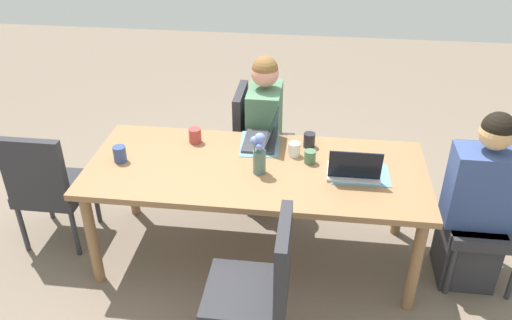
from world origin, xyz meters
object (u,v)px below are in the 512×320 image
Objects in this scene: coffee_mug_near_right at (195,135)px; coffee_mug_centre_right at (310,157)px; laptop_head_right_left_mid at (354,170)px; coffee_mug_far_left at (309,140)px; chair_far_left_near at (256,139)px; chair_near_right_near at (260,284)px; laptop_far_left_near at (264,137)px; dining_table at (256,176)px; chair_head_right_left_mid at (483,208)px; person_head_right_left_mid at (476,210)px; coffee_mug_centre_left at (120,154)px; flower_vase at (259,153)px; person_far_left_near at (264,140)px; chair_head_left_left_far at (47,184)px; coffee_mug_near_left at (294,149)px.

coffee_mug_near_right is 1.20× the size of coffee_mug_centre_right.
laptop_head_right_left_mid is 0.44m from coffee_mug_far_left.
chair_far_left_near is 1.59m from chair_near_right_near.
coffee_mug_centre_right is at bearing -34.20° from laptop_far_left_near.
dining_table is 2.38× the size of chair_head_right_left_mid.
laptop_far_left_near is 0.39m from coffee_mug_centre_right.
coffee_mug_near_right is (-1.83, 0.29, 0.25)m from person_head_right_left_mid.
person_head_right_left_mid is 11.36× the size of coffee_mug_centre_left.
flower_vase is at bearing -175.39° from chair_head_right_left_mid.
person_head_right_left_mid reaches higher than laptop_head_right_left_mid.
coffee_mug_centre_left is (-0.85, -0.76, 0.25)m from person_far_left_near.
chair_near_right_near is at bearing -122.52° from laptop_head_right_left_mid.
flower_vase is at bearing -86.19° from person_far_left_near.
person_head_right_left_mid is 1.33× the size of chair_head_left_left_far.
coffee_mug_near_left is (1.65, 0.21, 0.27)m from chair_head_left_left_far.
coffee_mug_near_right is at bearing -174.47° from laptop_far_left_near.
chair_head_left_left_far is (-2.86, -0.09, 0.00)m from chair_head_right_left_mid.
flower_vase is at bearing -130.67° from coffee_mug_near_left.
chair_head_right_left_mid is (1.54, -0.73, 0.00)m from chair_far_left_near.
flower_vase reaches higher than coffee_mug_centre_right.
person_far_left_near is at bearing 92.05° from dining_table.
coffee_mug_centre_left reaches higher than coffee_mug_near_left.
laptop_head_right_left_mid is at bearing -29.42° from coffee_mug_near_left.
person_far_left_near is at bearing 120.09° from coffee_mug_centre_right.
person_head_right_left_mid is 13.99× the size of coffee_mug_centre_right.
laptop_head_right_left_mid reaches higher than coffee_mug_centre_left.
coffee_mug_near_left is 0.86× the size of coffee_mug_centre_left.
chair_near_right_near is 9.12× the size of coffee_mug_far_left.
chair_head_right_left_mid is 1.00× the size of chair_near_right_near.
dining_table is at bearing -136.65° from coffee_mug_far_left.
coffee_mug_near_right is (-0.45, 0.27, 0.12)m from dining_table.
dining_table is at bearing 1.42° from chair_head_left_left_far.
laptop_far_left_near is at bearing 87.65° from dining_table.
coffee_mug_near_left is at bearing 143.05° from coffee_mug_centre_right.
laptop_head_right_left_mid is (0.71, -0.81, 0.27)m from chair_far_left_near.
chair_near_right_near is at bearing -26.21° from chair_head_left_left_far.
chair_head_left_left_far is 2.05m from laptop_head_right_left_mid.
chair_near_right_near is (-1.26, -0.77, -0.03)m from person_head_right_left_mid.
flower_vase reaches higher than coffee_mug_near_right.
chair_near_right_near is 0.95m from coffee_mug_centre_right.
chair_near_right_near is 10.54× the size of coffee_mug_centre_right.
person_head_right_left_mid is at bearing -128.76° from chair_head_right_left_mid.
chair_head_left_left_far is at bearing -178.58° from dining_table.
dining_table is 0.37m from coffee_mug_centre_right.
coffee_mug_near_right is 1.04× the size of coffee_mug_far_left.
coffee_mug_near_right is (0.97, 0.30, 0.27)m from chair_head_left_left_far.
dining_table is 21.02× the size of coffee_mug_near_right.
laptop_head_right_left_mid is at bearing -3.61° from dining_table.
chair_head_right_left_mid is at bearing 4.61° from flower_vase.
coffee_mug_near_left is 0.16m from coffee_mug_far_left.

